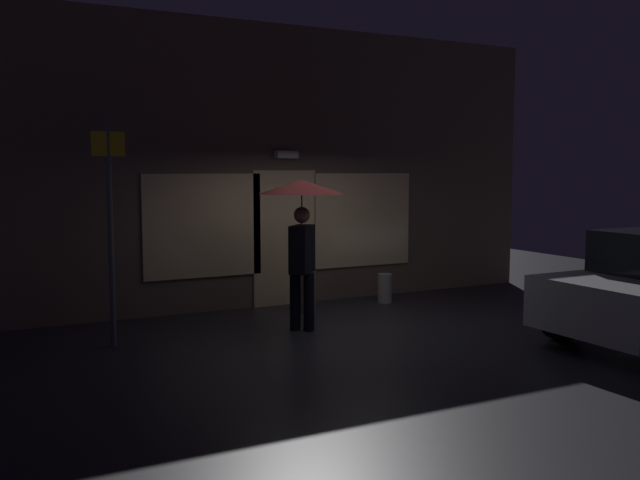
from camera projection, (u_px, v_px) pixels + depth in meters
name	position (u px, v px, depth m)	size (l,w,h in m)	color
ground_plane	(351.00, 332.00, 9.54)	(18.00, 18.00, 0.00)	#26262B
building_facade	(280.00, 168.00, 11.40)	(9.70, 0.48, 4.52)	brown
person_with_umbrella	(302.00, 211.00, 9.46)	(1.17, 1.17, 2.07)	black
street_sign_post	(110.00, 223.00, 8.59)	(0.40, 0.07, 2.77)	#595B60
sidewalk_bollard	(307.00, 292.00, 10.75)	(0.25, 0.25, 0.67)	slate
sidewalk_bollard_2	(385.00, 288.00, 11.60)	(0.23, 0.23, 0.49)	#9E998E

